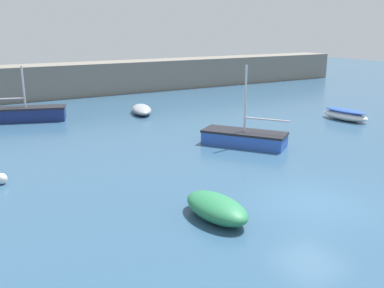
{
  "coord_description": "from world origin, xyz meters",
  "views": [
    {
      "loc": [
        -11.04,
        -9.94,
        6.04
      ],
      "look_at": [
        -0.93,
        6.89,
        0.66
      ],
      "focal_mm": 40.0,
      "sensor_mm": 36.0,
      "label": 1
    }
  ],
  "objects_px": {
    "rowboat_white_midwater": "(142,109)",
    "sailboat_twin_hulled": "(244,138)",
    "sailboat_short_mast": "(26,114)",
    "rowboat_with_red_cover": "(345,115)",
    "open_tender_yellow": "(216,208)",
    "mooring_buoy_white": "(2,179)"
  },
  "relations": [
    {
      "from": "open_tender_yellow",
      "to": "rowboat_with_red_cover",
      "type": "bearing_deg",
      "value": 114.67
    },
    {
      "from": "rowboat_white_midwater",
      "to": "rowboat_with_red_cover",
      "type": "xyz_separation_m",
      "value": [
        10.79,
        -9.05,
        0.07
      ]
    },
    {
      "from": "sailboat_short_mast",
      "to": "rowboat_with_red_cover",
      "type": "height_order",
      "value": "sailboat_short_mast"
    },
    {
      "from": "sailboat_short_mast",
      "to": "sailboat_twin_hulled",
      "type": "distance_m",
      "value": 15.01
    },
    {
      "from": "rowboat_white_midwater",
      "to": "sailboat_twin_hulled",
      "type": "xyz_separation_m",
      "value": [
        1.09,
        -10.6,
        0.1
      ]
    },
    {
      "from": "sailboat_twin_hulled",
      "to": "open_tender_yellow",
      "type": "bearing_deg",
      "value": 102.06
    },
    {
      "from": "rowboat_white_midwater",
      "to": "sailboat_twin_hulled",
      "type": "relative_size",
      "value": 0.81
    },
    {
      "from": "sailboat_short_mast",
      "to": "rowboat_with_red_cover",
      "type": "xyz_separation_m",
      "value": [
        18.41,
        -10.68,
        -0.12
      ]
    },
    {
      "from": "rowboat_white_midwater",
      "to": "open_tender_yellow",
      "type": "relative_size",
      "value": 1.3
    },
    {
      "from": "sailboat_short_mast",
      "to": "sailboat_twin_hulled",
      "type": "height_order",
      "value": "sailboat_twin_hulled"
    },
    {
      "from": "rowboat_white_midwater",
      "to": "sailboat_twin_hulled",
      "type": "height_order",
      "value": "sailboat_twin_hulled"
    },
    {
      "from": "rowboat_with_red_cover",
      "to": "mooring_buoy_white",
      "type": "relative_size",
      "value": 7.69
    },
    {
      "from": "sailboat_twin_hulled",
      "to": "rowboat_with_red_cover",
      "type": "distance_m",
      "value": 9.83
    },
    {
      "from": "mooring_buoy_white",
      "to": "sailboat_short_mast",
      "type": "bearing_deg",
      "value": 75.18
    },
    {
      "from": "sailboat_twin_hulled",
      "to": "rowboat_white_midwater",
      "type": "bearing_deg",
      "value": -28.71
    },
    {
      "from": "sailboat_twin_hulled",
      "to": "rowboat_with_red_cover",
      "type": "height_order",
      "value": "sailboat_twin_hulled"
    },
    {
      "from": "rowboat_with_red_cover",
      "to": "open_tender_yellow",
      "type": "bearing_deg",
      "value": 112.1
    },
    {
      "from": "sailboat_short_mast",
      "to": "rowboat_with_red_cover",
      "type": "bearing_deg",
      "value": -10.88
    },
    {
      "from": "sailboat_twin_hulled",
      "to": "mooring_buoy_white",
      "type": "distance_m",
      "value": 11.86
    },
    {
      "from": "rowboat_white_midwater",
      "to": "sailboat_short_mast",
      "type": "height_order",
      "value": "sailboat_short_mast"
    },
    {
      "from": "sailboat_twin_hulled",
      "to": "mooring_buoy_white",
      "type": "height_order",
      "value": "sailboat_twin_hulled"
    },
    {
      "from": "sailboat_twin_hulled",
      "to": "sailboat_short_mast",
      "type": "bearing_deg",
      "value": 0.87
    }
  ]
}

